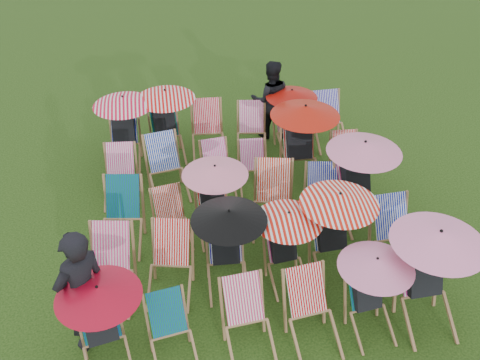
{
  "coord_description": "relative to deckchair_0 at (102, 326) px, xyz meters",
  "views": [
    {
      "loc": [
        -1.1,
        -6.51,
        5.84
      ],
      "look_at": [
        -0.06,
        0.16,
        0.9
      ],
      "focal_mm": 40.0,
      "sensor_mm": 36.0,
      "label": 1
    }
  ],
  "objects": [
    {
      "name": "ground",
      "position": [
        2.1,
        2.17,
        -0.64
      ],
      "size": [
        100.0,
        100.0,
        0.0
      ],
      "primitive_type": "plane",
      "color": "black",
      "rests_on": "ground"
    },
    {
      "name": "deckchair_0",
      "position": [
        0.0,
        0.0,
        0.0
      ],
      "size": [
        1.02,
        1.12,
        1.22
      ],
      "rotation": [
        0.0,
        0.0,
        0.21
      ],
      "color": "#956C45",
      "rests_on": "ground"
    },
    {
      "name": "deckchair_1",
      "position": [
        0.81,
        -0.08,
        -0.22
      ],
      "size": [
        0.68,
        0.86,
        0.84
      ],
      "rotation": [
        0.0,
        0.0,
        0.17
      ],
      "color": "#956C45",
      "rests_on": "ground"
    },
    {
      "name": "deckchair_2",
      "position": [
        1.77,
        -0.08,
        -0.18
      ],
      "size": [
        0.7,
        0.91,
        0.92
      ],
      "rotation": [
        0.0,
        0.0,
        0.1
      ],
      "color": "#956C45",
      "rests_on": "ground"
    },
    {
      "name": "deckchair_3",
      "position": [
        2.6,
        -0.08,
        -0.17
      ],
      "size": [
        0.73,
        0.94,
        0.94
      ],
      "rotation": [
        0.0,
        0.0,
        0.13
      ],
      "color": "#956C45",
      "rests_on": "ground"
    },
    {
      "name": "deckchair_4",
      "position": [
        3.39,
        0.01,
        -0.03
      ],
      "size": [
        0.97,
        1.04,
        1.15
      ],
      "rotation": [
        0.0,
        0.0,
        0.14
      ],
      "color": "#956C45",
      "rests_on": "ground"
    },
    {
      "name": "deckchair_5",
      "position": [
        4.18,
        0.05,
        0.12
      ],
      "size": [
        1.21,
        1.27,
        1.44
      ],
      "rotation": [
        0.0,
        0.0,
        0.04
      ],
      "color": "#956C45",
      "rests_on": "ground"
    },
    {
      "name": "deckchair_6",
      "position": [
        0.02,
        1.09,
        -0.14
      ],
      "size": [
        0.8,
        1.01,
        1.0
      ],
      "rotation": [
        0.0,
        0.0,
        -0.16
      ],
      "color": "#956C45",
      "rests_on": "ground"
    },
    {
      "name": "deckchair_7",
      "position": [
        0.85,
        1.06,
        -0.16
      ],
      "size": [
        0.81,
        1.0,
        0.96
      ],
      "rotation": [
        0.0,
        0.0,
        -0.21
      ],
      "color": "#956C45",
      "rests_on": "ground"
    },
    {
      "name": "deckchair_8",
      "position": [
        1.67,
        1.09,
        0.02
      ],
      "size": [
        1.06,
        1.1,
        1.26
      ],
      "rotation": [
        0.0,
        0.0,
        -0.04
      ],
      "color": "#956C45",
      "rests_on": "ground"
    },
    {
      "name": "deckchair_9",
      "position": [
        2.51,
        1.04,
        -0.03
      ],
      "size": [
        0.98,
        1.05,
        1.16
      ],
      "rotation": [
        0.0,
        0.0,
        0.13
      ],
      "color": "#956C45",
      "rests_on": "ground"
    },
    {
      "name": "deckchair_10",
      "position": [
        3.24,
        1.11,
        0.06
      ],
      "size": [
        1.12,
        1.19,
        1.33
      ],
      "rotation": [
        0.0,
        0.0,
        0.08
      ],
      "color": "#956C45",
      "rests_on": "ground"
    },
    {
      "name": "deckchair_11",
      "position": [
        4.2,
        1.1,
        -0.15
      ],
      "size": [
        0.7,
        0.94,
        0.99
      ],
      "rotation": [
        0.0,
        0.0,
        0.06
      ],
      "color": "#956C45",
      "rests_on": "ground"
    },
    {
      "name": "deckchair_12",
      "position": [
        0.16,
        2.2,
        -0.14
      ],
      "size": [
        0.79,
        1.01,
        1.0
      ],
      "rotation": [
        0.0,
        0.0,
        -0.15
      ],
      "color": "#956C45",
      "rests_on": "ground"
    },
    {
      "name": "deckchair_13",
      "position": [
        0.92,
        2.14,
        -0.24
      ],
      "size": [
        0.66,
        0.83,
        0.81
      ],
      "rotation": [
        0.0,
        0.0,
        0.18
      ],
      "color": "#956C45",
      "rests_on": "ground"
    },
    {
      "name": "deckchair_14",
      "position": [
        1.62,
        2.22,
        0.0
      ],
      "size": [
        1.03,
        1.09,
        1.22
      ],
      "rotation": [
        0.0,
        0.0,
        0.07
      ],
      "color": "#956C45",
      "rests_on": "ground"
    },
    {
      "name": "deckchair_15",
      "position": [
        2.57,
        2.23,
        -0.13
      ],
      "size": [
        0.85,
        1.06,
        1.03
      ],
      "rotation": [
        0.0,
        0.0,
        -0.2
      ],
      "color": "#956C45",
      "rests_on": "ground"
    },
    {
      "name": "deckchair_16",
      "position": [
        3.39,
        2.17,
        -0.17
      ],
      "size": [
        0.75,
        0.94,
        0.93
      ],
      "rotation": [
        0.0,
        0.0,
        -0.16
      ],
      "color": "#956C45",
      "rests_on": "ground"
    },
    {
      "name": "deckchair_17",
      "position": [
        3.99,
        2.22,
        0.11
      ],
      "size": [
        1.19,
        1.29,
        1.41
      ],
      "rotation": [
        0.0,
        0.0,
        0.15
      ],
      "color": "#956C45",
      "rests_on": "ground"
    },
    {
      "name": "deckchair_18",
      "position": [
        0.1,
        3.36,
        -0.19
      ],
      "size": [
        0.66,
        0.88,
        0.9
      ],
      "rotation": [
        0.0,
        0.0,
        -0.09
      ],
      "color": "#956C45",
      "rests_on": "ground"
    },
    {
      "name": "deckchair_19",
      "position": [
        0.91,
        3.41,
        -0.15
      ],
      "size": [
        0.82,
        1.02,
        0.99
      ],
      "rotation": [
        0.0,
        0.0,
        0.19
      ],
      "color": "#956C45",
      "rests_on": "ground"
    },
    {
      "name": "deckchair_20",
      "position": [
        1.81,
        3.39,
        -0.23
      ],
      "size": [
        0.63,
        0.82,
        0.82
      ],
      "rotation": [
        0.0,
        0.0,
        0.12
      ],
      "color": "#956C45",
      "rests_on": "ground"
    },
    {
      "name": "deckchair_21",
      "position": [
        2.43,
        3.3,
        -0.24
      ],
      "size": [
        0.57,
        0.77,
        0.81
      ],
      "rotation": [
        0.0,
        0.0,
        -0.05
      ],
      "color": "#956C45",
      "rests_on": "ground"
    },
    {
      "name": "deckchair_22",
      "position": [
        3.33,
        3.45,
        0.12
      ],
      "size": [
        1.22,
        1.27,
        1.45
      ],
      "rotation": [
        0.0,
        0.0,
        -0.03
      ],
      "color": "#956C45",
      "rests_on": "ground"
    },
    {
      "name": "deckchair_23",
      "position": [
        4.15,
        3.29,
        -0.22
      ],
      "size": [
        0.59,
        0.8,
        0.83
      ],
      "rotation": [
        0.0,
        0.0,
        -0.05
      ],
      "color": "#956C45",
      "rests_on": "ground"
    },
    {
      "name": "deckchair_24",
      "position": [
        0.18,
        4.53,
        0.06
      ],
      "size": [
        1.12,
        1.17,
        1.33
      ],
      "rotation": [
        0.0,
        0.0,
        -0.07
      ],
      "color": "#956C45",
      "rests_on": "ground"
    },
    {
      "name": "deckchair_25",
      "position": [
        0.97,
        4.65,
        0.06
      ],
      "size": [
        1.12,
        1.2,
        1.33
      ],
      "rotation": [
        0.0,
        0.0,
        0.12
      ],
      "color": "#956C45",
      "rests_on": "ground"
    },
    {
      "name": "deckchair_26",
      "position": [
        1.75,
        4.56,
        -0.15
      ],
      "size": [
        0.7,
        0.95,
        0.99
      ],
      "rotation": [
        0.0,
        0.0,
        -0.05
      ],
      "color": "#956C45",
      "rests_on": "ground"
    },
    {
      "name": "deckchair_27",
      "position": [
        2.61,
        4.5,
        -0.18
      ],
      "size": [
        0.72,
        0.92,
        0.92
      ],
      "rotation": [
        0.0,
        0.0,
        -0.14
      ],
      "color": "#956C45",
      "rests_on": "ground"
    },
    {
      "name": "deckchair_28",
      "position": [
        3.39,
        4.58,
        -0.01
      ],
      "size": [
        1.0,
        1.09,
        1.19
      ],
      "rotation": [
        0.0,
        0.0,
        0.17
      ],
      "color": "#956C45",
      "rests_on": "ground"
    },
    {
      "name": "deckchair_29",
      "position": [
        4.21,
        4.57,
        -0.15
      ],
      "size": [
        0.67,
        0.92,
        0.98
      ],
      "rotation": [
        0.0,
        0.0,
        0.03
      ],
      "color": "#956C45",
      "rests_on": "ground"
    },
    {
      "name": "person_left",
      "position": [
        -0.2,
        0.32,
        0.29
      ],
      "size": [
        0.81,
        0.77,
        1.87
      ],
      "primitive_type": "imported",
      "rotation": [
        0.0,
        0.0,
        3.79
      ],
      "color": "black",
      "rests_on": "ground"
    },
    {
      "name": "person_rear",
      "position": [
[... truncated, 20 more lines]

